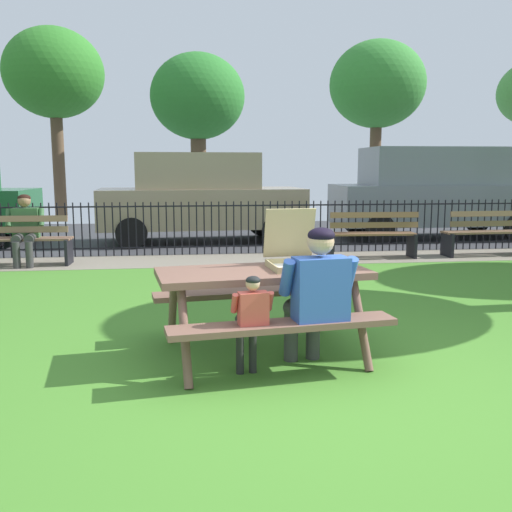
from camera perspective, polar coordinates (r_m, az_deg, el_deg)
ground at (r=5.66m, az=3.99°, el=-8.11°), size 28.00×10.79×0.02m
cobblestone_walkway at (r=10.19m, az=-1.10°, el=-0.37°), size 28.00×1.40×0.01m
street_asphalt at (r=13.98m, az=-2.77°, el=2.16°), size 28.00×6.30×0.01m
picnic_table_foreground at (r=4.92m, az=0.69°, el=-3.38°), size 1.98×1.70×0.79m
pizza_box_open at (r=5.03m, az=3.80°, el=0.28°), size 0.50×0.57×0.51m
adult_at_table at (r=4.53m, az=6.06°, el=-3.72°), size 0.63×0.63×1.19m
child_at_table at (r=4.38m, az=-0.51°, el=-6.10°), size 0.34×0.33×0.84m
iron_fence_streetside at (r=10.81m, az=-1.50°, el=2.92°), size 21.48×0.03×1.00m
park_bench_left at (r=10.30m, az=-22.49°, el=1.41°), size 1.61×0.51×0.85m
park_bench_center at (r=10.49m, az=11.56°, el=2.03°), size 1.62×0.52×0.85m
park_bench_right at (r=11.39m, az=22.16°, el=2.09°), size 1.61×0.50×0.85m
person_on_park_bench at (r=10.28m, az=-22.21°, el=2.77°), size 0.63×0.61×1.19m
parked_car_center at (r=12.56m, az=-5.60°, el=5.99°), size 4.48×2.08×1.94m
parked_car_right at (r=13.80m, az=17.52°, el=6.26°), size 4.64×2.03×2.08m
far_tree_midleft at (r=19.16m, az=-19.64°, el=16.79°), size 3.01×3.01×5.83m
far_tree_center at (r=18.68m, az=-5.89°, el=15.46°), size 2.98×2.98×5.18m
far_tree_midright at (r=19.78m, az=12.09°, el=16.39°), size 3.12×3.12×5.72m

